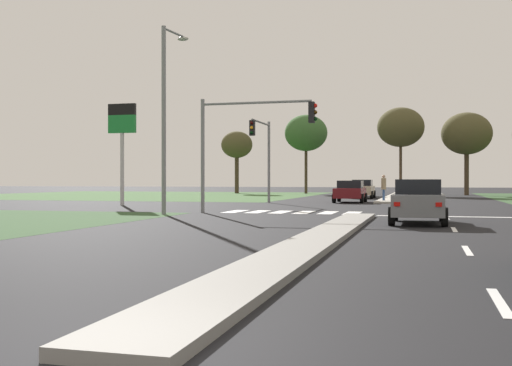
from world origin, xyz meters
The scene contains 27 objects.
ground_plane centered at (0.00, 30.00, 0.00)m, with size 200.00×200.00×0.00m, color black.
grass_verge_far_left centered at (-25.50, 54.50, 0.00)m, with size 35.00×35.00×0.01m, color #385B2D.
median_island_near centered at (0.00, 11.00, 0.07)m, with size 1.20×22.00×0.14m, color gray.
median_island_far centered at (0.00, 55.00, 0.07)m, with size 1.20×36.00×0.14m, color #ADA89E.
lane_dash_near centered at (3.50, 3.83, 0.01)m, with size 0.14×2.00×0.01m, color silver.
lane_dash_second centered at (3.50, 9.83, 0.01)m, with size 0.14×2.00×0.01m, color silver.
lane_dash_third centered at (3.50, 15.83, 0.01)m, with size 0.14×2.00×0.01m, color silver.
lane_dash_fourth centered at (3.50, 21.83, 0.01)m, with size 0.14×2.00×0.01m, color silver.
stop_bar_near centered at (3.80, 23.00, 0.01)m, with size 6.40×0.50×0.01m, color silver.
crosswalk_bar_near centered at (-6.40, 24.80, 0.01)m, with size 0.70×2.80×0.01m, color silver.
crosswalk_bar_second centered at (-5.25, 24.80, 0.01)m, with size 0.70×2.80×0.01m, color silver.
crosswalk_bar_third centered at (-4.10, 24.80, 0.01)m, with size 0.70×2.80×0.01m, color silver.
crosswalk_bar_fourth centered at (-2.95, 24.80, 0.01)m, with size 0.70×2.80×0.01m, color silver.
crosswalk_bar_fifth centered at (-1.80, 24.80, 0.01)m, with size 0.70×2.80×0.01m, color silver.
crosswalk_bar_sixth centered at (-0.65, 24.80, 0.01)m, with size 0.70×2.80×0.01m, color silver.
car_beige_near centered at (-2.44, 48.96, 0.80)m, with size 1.99×4.46×1.58m.
car_maroon_second centered at (-2.33, 38.81, 0.78)m, with size 2.08×4.17×1.52m.
car_grey_fifth centered at (2.39, 18.39, 0.80)m, with size 1.95×4.22×1.58m.
traffic_signal_near_left centered at (-5.50, 23.40, 3.79)m, with size 5.61×0.32×5.41m.
traffic_signal_far_left centered at (-7.60, 34.92, 3.82)m, with size 0.32×4.63×5.53m.
street_lamp_second centered at (-8.74, 21.65, 4.77)m, with size 0.60×2.03×8.51m.
pedestrian_at_median centered at (-0.08, 39.33, 1.22)m, with size 0.34×0.34×1.78m.
fuel_price_totem centered at (-15.38, 30.33, 4.58)m, with size 1.80×0.24×6.26m.
treeline_near centered at (-18.41, 64.84, 5.59)m, with size 3.65×3.65×7.22m.
treeline_second centered at (-10.40, 65.71, 6.91)m, with size 4.88×4.88×9.01m.
treeline_third centered at (0.30, 61.74, 7.01)m, with size 4.83×4.83×9.09m.
treeline_fourth centered at (6.83, 62.19, 6.25)m, with size 5.04×5.04×8.43m.
Camera 1 is at (2.56, -4.63, 1.56)m, focal length 43.78 mm.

